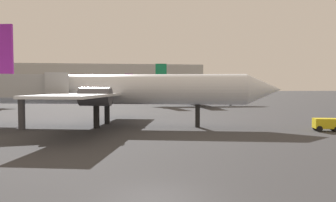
{
  "coord_description": "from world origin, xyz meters",
  "views": [
    {
      "loc": [
        -1.2,
        -12.64,
        4.54
      ],
      "look_at": [
        6.38,
        42.41,
        2.03
      ],
      "focal_mm": 34.37,
      "sensor_mm": 36.0,
      "label": 1
    }
  ],
  "objects_px": {
    "airplane_far_right": "(98,92)",
    "baggage_cart": "(326,124)",
    "airplane_at_gate": "(111,89)",
    "airplane_far_left": "(201,93)"
  },
  "relations": [
    {
      "from": "airplane_at_gate",
      "to": "baggage_cart",
      "type": "xyz_separation_m",
      "value": [
        21.81,
        -7.27,
        -3.45
      ]
    },
    {
      "from": "airplane_far_left",
      "to": "airplane_far_right",
      "type": "relative_size",
      "value": 0.99
    },
    {
      "from": "airplane_at_gate",
      "to": "airplane_far_left",
      "type": "bearing_deg",
      "value": 75.01
    },
    {
      "from": "airplane_far_left",
      "to": "baggage_cart",
      "type": "height_order",
      "value": "airplane_far_left"
    },
    {
      "from": "airplane_far_right",
      "to": "baggage_cart",
      "type": "distance_m",
      "value": 72.68
    },
    {
      "from": "airplane_far_left",
      "to": "airplane_far_right",
      "type": "bearing_deg",
      "value": 138.3
    },
    {
      "from": "airplane_at_gate",
      "to": "airplane_far_left",
      "type": "distance_m",
      "value": 41.31
    },
    {
      "from": "airplane_far_right",
      "to": "baggage_cart",
      "type": "relative_size",
      "value": 10.16
    },
    {
      "from": "baggage_cart",
      "to": "airplane_at_gate",
      "type": "bearing_deg",
      "value": 176.56
    },
    {
      "from": "airplane_far_left",
      "to": "baggage_cart",
      "type": "bearing_deg",
      "value": -86.45
    }
  ]
}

